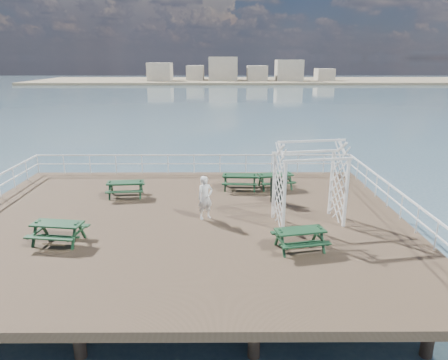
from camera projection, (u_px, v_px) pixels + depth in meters
ground at (183, 223)px, 16.27m from camera, size 18.00×14.00×0.30m
sea_backdrop at (252, 78)px, 144.65m from camera, size 300.00×300.00×9.20m
railing at (186, 180)px, 18.43m from camera, size 17.77×13.76×1.10m
picnic_table_a at (126, 186)px, 18.78m from camera, size 1.80×1.50×0.82m
picnic_table_b at (240, 179)px, 19.86m from camera, size 1.81×1.49×0.84m
picnic_table_c at (275, 178)px, 20.00m from camera, size 1.94×1.67×0.84m
picnic_table_d at (58, 228)px, 14.05m from camera, size 1.92×1.63×0.85m
picnic_table_e at (300, 235)px, 13.56m from camera, size 1.92×1.66×0.82m
trellis_arbor at (309, 187)px, 15.57m from camera, size 2.87×1.84×3.33m
sandwich_board at (278, 191)px, 18.04m from camera, size 0.67×0.50×1.09m
person at (205, 198)px, 16.08m from camera, size 0.78×0.69×1.79m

